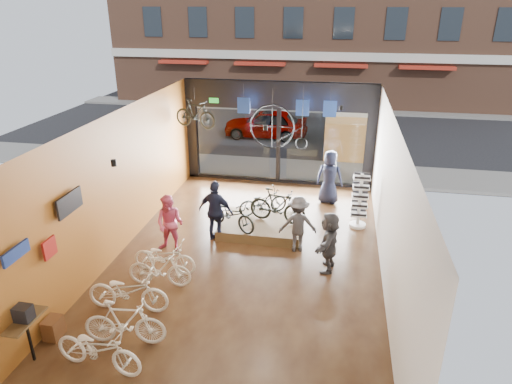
% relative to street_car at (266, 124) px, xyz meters
% --- Properties ---
extents(ground_plane, '(7.00, 12.00, 0.04)m').
position_rel_street_car_xyz_m(ground_plane, '(1.48, -12.00, -0.73)').
color(ground_plane, black).
rests_on(ground_plane, ground).
extents(ceiling, '(7.00, 12.00, 0.04)m').
position_rel_street_car_xyz_m(ceiling, '(1.48, -12.00, 3.11)').
color(ceiling, black).
rests_on(ceiling, ground).
extents(wall_left, '(0.04, 12.00, 3.80)m').
position_rel_street_car_xyz_m(wall_left, '(-2.04, -12.00, 1.19)').
color(wall_left, '#9D501E').
rests_on(wall_left, ground).
extents(wall_right, '(0.04, 12.00, 3.80)m').
position_rel_street_car_xyz_m(wall_right, '(5.00, -12.00, 1.19)').
color(wall_right, beige).
rests_on(wall_right, ground).
extents(wall_back, '(7.00, 0.04, 3.80)m').
position_rel_street_car_xyz_m(wall_back, '(1.48, -18.02, 1.19)').
color(wall_back, beige).
rests_on(wall_back, ground).
extents(storefront, '(7.00, 0.26, 3.80)m').
position_rel_street_car_xyz_m(storefront, '(1.48, -6.00, 1.19)').
color(storefront, black).
rests_on(storefront, ground).
extents(exit_sign, '(0.35, 0.06, 0.18)m').
position_rel_street_car_xyz_m(exit_sign, '(-0.92, -6.12, 2.34)').
color(exit_sign, '#198C26').
rests_on(exit_sign, storefront).
extents(street_road, '(30.00, 18.00, 0.02)m').
position_rel_street_car_xyz_m(street_road, '(1.48, 3.00, -0.72)').
color(street_road, black).
rests_on(street_road, ground).
extents(sidewalk_near, '(30.00, 2.40, 0.12)m').
position_rel_street_car_xyz_m(sidewalk_near, '(1.48, -4.80, -0.65)').
color(sidewalk_near, slate).
rests_on(sidewalk_near, ground).
extents(sidewalk_far, '(30.00, 2.00, 0.12)m').
position_rel_street_car_xyz_m(sidewalk_far, '(1.48, 7.00, -0.65)').
color(sidewalk_far, slate).
rests_on(sidewalk_far, ground).
extents(street_car, '(4.17, 1.68, 1.42)m').
position_rel_street_car_xyz_m(street_car, '(0.00, 0.00, 0.00)').
color(street_car, gray).
rests_on(street_car, street_road).
extents(box_truck, '(2.13, 6.40, 2.52)m').
position_rel_street_car_xyz_m(box_truck, '(4.10, -1.00, 0.55)').
color(box_truck, silver).
rests_on(box_truck, street_road).
extents(floor_bike_0, '(1.86, 0.84, 0.94)m').
position_rel_street_car_xyz_m(floor_bike_0, '(-0.43, -16.24, -0.24)').
color(floor_bike_0, beige).
rests_on(floor_bike_0, ground_plane).
extents(floor_bike_1, '(1.71, 0.67, 1.00)m').
position_rel_street_car_xyz_m(floor_bike_1, '(-0.26, -15.49, -0.21)').
color(floor_bike_1, beige).
rests_on(floor_bike_1, ground_plane).
extents(floor_bike_2, '(1.87, 0.73, 0.97)m').
position_rel_street_car_xyz_m(floor_bike_2, '(-0.67, -14.46, -0.23)').
color(floor_bike_2, beige).
rests_on(floor_bike_2, ground_plane).
extents(floor_bike_3, '(1.58, 0.52, 0.94)m').
position_rel_street_car_xyz_m(floor_bike_3, '(-0.34, -13.44, -0.24)').
color(floor_bike_3, beige).
rests_on(floor_bike_3, ground_plane).
extents(floor_bike_4, '(1.66, 0.63, 0.86)m').
position_rel_street_car_xyz_m(floor_bike_4, '(-0.45, -12.84, -0.28)').
color(floor_bike_4, beige).
rests_on(floor_bike_4, ground_plane).
extents(display_platform, '(2.40, 1.80, 0.30)m').
position_rel_street_car_xyz_m(display_platform, '(1.58, -10.18, -0.56)').
color(display_platform, '#4C391F').
rests_on(display_platform, ground_plane).
extents(display_bike_left, '(1.78, 1.33, 0.90)m').
position_rel_street_car_xyz_m(display_bike_left, '(0.79, -10.73, 0.04)').
color(display_bike_left, black).
rests_on(display_bike_left, display_platform).
extents(display_bike_mid, '(1.82, 0.87, 1.05)m').
position_rel_street_car_xyz_m(display_bike_mid, '(2.03, -10.09, 0.12)').
color(display_bike_mid, black).
rests_on(display_bike_mid, display_platform).
extents(display_bike_right, '(1.62, 1.28, 0.82)m').
position_rel_street_car_xyz_m(display_bike_right, '(1.51, -9.60, 0.00)').
color(display_bike_right, black).
rests_on(display_bike_right, display_platform).
extents(customer_1, '(0.84, 0.68, 1.64)m').
position_rel_street_car_xyz_m(customer_1, '(-0.67, -11.78, 0.11)').
color(customer_1, '#CC4C72').
rests_on(customer_1, ground_plane).
extents(customer_2, '(1.12, 0.63, 1.80)m').
position_rel_street_car_xyz_m(customer_2, '(0.39, -10.95, 0.19)').
color(customer_2, '#161C33').
rests_on(customer_2, ground_plane).
extents(customer_3, '(1.12, 0.76, 1.61)m').
position_rel_street_car_xyz_m(customer_3, '(2.74, -11.12, 0.09)').
color(customer_3, '#3F3F44').
rests_on(customer_3, ground_plane).
extents(customer_4, '(0.99, 0.74, 1.84)m').
position_rel_street_car_xyz_m(customer_4, '(3.46, -7.65, 0.21)').
color(customer_4, '#161C33').
rests_on(customer_4, ground_plane).
extents(customer_5, '(0.67, 1.53, 1.60)m').
position_rel_street_car_xyz_m(customer_5, '(3.62, -11.96, 0.09)').
color(customer_5, '#3F3F44').
rests_on(customer_5, ground_plane).
extents(sunglasses_rack, '(0.58, 0.51, 1.71)m').
position_rel_street_car_xyz_m(sunglasses_rack, '(4.43, -9.33, 0.15)').
color(sunglasses_rack, white).
rests_on(sunglasses_rack, ground_plane).
extents(wall_merch, '(0.40, 2.40, 2.60)m').
position_rel_street_car_xyz_m(wall_merch, '(-1.90, -15.50, 0.59)').
color(wall_merch, navy).
rests_on(wall_merch, wall_left).
extents(penny_farthing, '(1.89, 0.06, 1.51)m').
position_rel_street_car_xyz_m(penny_farthing, '(1.78, -7.58, 1.79)').
color(penny_farthing, black).
rests_on(penny_farthing, ceiling).
extents(hung_bike, '(1.64, 0.89, 0.95)m').
position_rel_street_car_xyz_m(hung_bike, '(-1.11, -7.80, 2.21)').
color(hung_bike, black).
rests_on(hung_bike, ceiling).
extents(jersey_left, '(0.45, 0.03, 0.55)m').
position_rel_street_car_xyz_m(jersey_left, '(0.33, -6.80, 2.34)').
color(jersey_left, '#1E3F99').
rests_on(jersey_left, ceiling).
extents(jersey_mid, '(0.45, 0.03, 0.55)m').
position_rel_street_car_xyz_m(jersey_mid, '(2.38, -6.80, 2.34)').
color(jersey_mid, '#1E3F99').
rests_on(jersey_mid, ceiling).
extents(jersey_right, '(0.45, 0.03, 0.55)m').
position_rel_street_car_xyz_m(jersey_right, '(3.31, -6.80, 2.34)').
color(jersey_right, '#1E3F99').
rests_on(jersey_right, ceiling).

